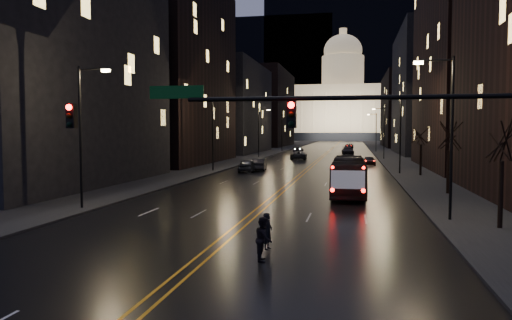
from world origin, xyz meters
The scene contains 37 objects.
ground centered at (0.00, 0.00, 0.00)m, with size 900.00×900.00×0.00m, color black.
road centered at (0.00, 130.00, 0.01)m, with size 20.00×320.00×0.02m, color black.
sidewalk_left centered at (-14.00, 130.00, 0.08)m, with size 8.00×320.00×0.16m, color black.
sidewalk_right centered at (14.00, 130.00, 0.08)m, with size 8.00×320.00×0.16m, color black.
center_line centered at (0.00, 130.00, 0.03)m, with size 0.62×320.00×0.01m, color orange.
building_left_near centered at (-21.00, 22.00, 11.00)m, with size 12.00×28.00×22.00m, color black.
building_left_mid centered at (-21.00, 54.00, 14.00)m, with size 12.00×30.00×28.00m, color black.
building_left_far centered at (-21.00, 92.00, 10.00)m, with size 12.00×34.00×20.00m, color black.
building_left_dist centered at (-21.00, 140.00, 12.00)m, with size 12.00×40.00×24.00m, color black.
building_right_tall centered at (21.00, 50.00, 19.00)m, with size 12.00×30.00×38.00m, color black.
building_right_mid centered at (21.00, 92.00, 13.00)m, with size 12.00×34.00×26.00m, color black.
building_right_dist centered at (21.00, 140.00, 11.00)m, with size 12.00×40.00×22.00m, color black.
mountain_ridge centered at (40.00, 380.00, 65.00)m, with size 520.00×60.00×130.00m, color black.
capitol centered at (0.00, 250.00, 17.15)m, with size 90.00×50.00×58.50m.
traffic_signal centered at (5.91, 0.00, 5.10)m, with size 17.29×0.45×7.00m.
streetlamp_right_near centered at (10.81, 10.00, 5.08)m, with size 2.13×0.25×9.00m.
streetlamp_left_near centered at (-10.81, 10.00, 5.08)m, with size 2.13×0.25×9.00m.
streetlamp_right_mid centered at (10.81, 40.00, 5.08)m, with size 2.13×0.25×9.00m.
streetlamp_left_mid centered at (-10.81, 40.00, 5.08)m, with size 2.13×0.25×9.00m.
streetlamp_right_far centered at (10.81, 70.00, 5.08)m, with size 2.13×0.25×9.00m.
streetlamp_left_far centered at (-10.81, 70.00, 5.08)m, with size 2.13×0.25×9.00m.
streetlamp_right_dist centered at (10.81, 100.00, 5.08)m, with size 2.13×0.25×9.00m.
streetlamp_left_dist centered at (-10.81, 100.00, 5.08)m, with size 2.13×0.25×9.00m.
tree_right_near centered at (13.00, 8.00, 4.53)m, with size 2.40×2.40×6.65m.
tree_right_mid centered at (13.00, 22.00, 4.53)m, with size 2.40×2.40×6.65m.
tree_right_far centered at (13.00, 38.00, 4.53)m, with size 2.40×2.40×6.65m.
bus centered at (5.45, 20.50, 1.49)m, with size 2.51×10.72×2.99m, color black.
oncoming_car_a centered at (-6.74, 40.23, 0.80)m, with size 1.89×4.70×1.60m, color black.
oncoming_car_b centered at (-5.77, 42.66, 0.77)m, with size 1.63×4.67×1.54m, color black.
oncoming_car_c centered at (-3.36, 66.76, 0.77)m, with size 2.55×5.53×1.54m, color black.
oncoming_car_d centered at (-6.98, 99.13, 0.64)m, with size 1.79×4.40×1.28m, color black.
receding_car_a centered at (5.89, 49.50, 0.74)m, with size 1.56×4.48×1.48m, color black.
receding_car_b centered at (8.12, 55.25, 0.67)m, with size 1.57×3.91×1.33m, color black.
receding_car_c centered at (4.67, 88.17, 0.80)m, with size 2.24×5.51×1.60m, color black.
receding_car_d centered at (4.71, 124.60, 0.70)m, with size 2.34×5.07×1.41m, color black.
pedestrian_a centered at (2.28, 1.91, 0.78)m, with size 0.57×0.37×1.57m, color black.
pedestrian_b centered at (2.43, 0.10, 0.85)m, with size 0.83×0.46×1.71m, color black.
Camera 1 is at (5.75, -18.52, 5.01)m, focal length 35.00 mm.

